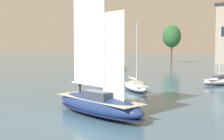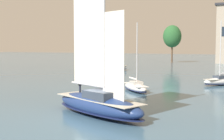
{
  "view_description": "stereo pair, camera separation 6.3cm",
  "coord_description": "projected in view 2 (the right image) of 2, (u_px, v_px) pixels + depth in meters",
  "views": [
    {
      "loc": [
        12.97,
        -24.81,
        6.35
      ],
      "look_at": [
        0.0,
        3.0,
        3.91
      ],
      "focal_mm": 50.0,
      "sensor_mm": 36.0,
      "label": 1
    },
    {
      "loc": [
        13.03,
        -24.78,
        6.35
      ],
      "look_at": [
        0.0,
        3.0,
        3.91
      ],
      "focal_mm": 50.0,
      "sensor_mm": 36.0,
      "label": 2
    }
  ],
  "objects": [
    {
      "name": "tree_shore_left",
      "position": [
        172.0,
        36.0,
        113.28
      ],
      "size": [
        6.62,
        6.62,
        13.63
      ],
      "color": "brown",
      "rests_on": "ground"
    },
    {
      "name": "sailboat_moored_mid_channel",
      "position": [
        222.0,
        81.0,
        49.76
      ],
      "size": [
        6.36,
        6.99,
        10.19
      ],
      "color": "silver",
      "rests_on": "ground"
    },
    {
      "name": "sailboat_moored_near_marina",
      "position": [
        117.0,
        68.0,
        77.01
      ],
      "size": [
        3.3,
        8.81,
        11.83
      ],
      "color": "silver",
      "rests_on": "ground"
    },
    {
      "name": "sailboat_moored_far_slip",
      "position": [
        135.0,
        87.0,
        43.05
      ],
      "size": [
        5.99,
        6.34,
        9.39
      ],
      "color": "silver",
      "rests_on": "ground"
    },
    {
      "name": "ground_plane",
      "position": [
        98.0,
        115.0,
        28.38
      ],
      "size": [
        400.0,
        400.0,
        0.0
      ],
      "primitive_type": "plane",
      "color": "#42667F"
    },
    {
      "name": "sailboat_main",
      "position": [
        98.0,
        102.0,
        28.27
      ],
      "size": [
        11.59,
        7.44,
        15.49
      ],
      "color": "navy",
      "rests_on": "ground"
    }
  ]
}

